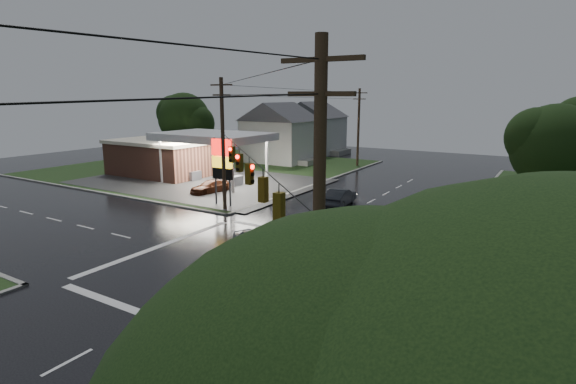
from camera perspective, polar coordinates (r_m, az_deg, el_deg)
The scene contains 15 objects.
ground at distance 26.04m, azimuth -5.14°, elevation -9.43°, with size 120.00×120.00×0.00m, color black.
grass_nw at distance 61.59m, azimuth -10.08°, elevation 3.08°, with size 36.00×36.00×0.08m, color black.
gas_station at distance 56.52m, azimuth -14.18°, elevation 4.66°, with size 26.20×18.00×5.60m.
pylon_sign at distance 39.38m, azimuth -8.37°, elevation 3.93°, with size 2.00×0.35×6.00m.
utility_pole_nw at distance 37.77m, azimuth -8.26°, elevation 6.20°, with size 2.20×0.32×11.00m.
utility_pole_se at distance 11.71m, azimuth 3.89°, elevation -7.01°, with size 2.20×0.32×11.00m.
utility_pole_n at distance 62.31m, azimuth 8.94°, elevation 8.25°, with size 2.20×0.32×10.50m.
traffic_signals at distance 24.39m, azimuth -5.42°, elevation 4.85°, with size 26.87×26.87×1.47m.
house_near at distance 65.96m, azimuth -1.06°, elevation 7.68°, with size 11.05×8.48×8.60m.
house_far at distance 76.77m, azimuth 3.20°, elevation 8.29°, with size 11.05×8.48×8.60m.
tree_nw_behind at distance 69.22m, azimuth -12.96°, elevation 9.06°, with size 8.93×7.60×10.00m.
tree_ne_near at distance 41.49m, azimuth 30.99°, elevation 4.90°, with size 7.99×6.80×8.98m.
car_north at distance 39.97m, azimuth 6.62°, elevation -0.62°, with size 1.64×4.69×1.55m, color #202328.
car_crossing at distance 27.64m, azimuth -3.80°, elevation -6.48°, with size 1.75×4.34×1.48m, color gray.
car_pump at distance 45.58m, azimuth -9.83°, elevation 0.68°, with size 1.76×4.33×1.26m, color #532613.
Camera 1 is at (14.63, -19.30, 9.56)m, focal length 28.00 mm.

